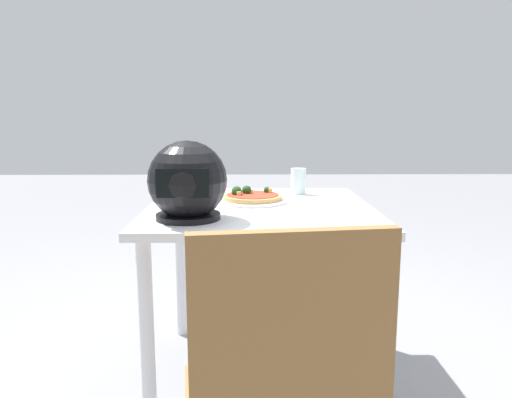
% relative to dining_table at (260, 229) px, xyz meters
% --- Properties ---
extents(ground_plane, '(14.00, 14.00, 0.00)m').
position_rel_dining_table_xyz_m(ground_plane, '(0.00, 0.00, -0.64)').
color(ground_plane, gray).
extents(dining_table, '(0.89, 0.91, 0.74)m').
position_rel_dining_table_xyz_m(dining_table, '(0.00, 0.00, 0.00)').
color(dining_table, white).
rests_on(dining_table, ground).
extents(pizza_plate, '(0.29, 0.29, 0.01)m').
position_rel_dining_table_xyz_m(pizza_plate, '(0.03, -0.08, 0.10)').
color(pizza_plate, white).
rests_on(pizza_plate, dining_table).
extents(pizza, '(0.25, 0.25, 0.06)m').
position_rel_dining_table_xyz_m(pizza, '(0.03, -0.08, 0.12)').
color(pizza, tan).
rests_on(pizza, pizza_plate).
extents(motorcycle_helmet, '(0.27, 0.27, 0.27)m').
position_rel_dining_table_xyz_m(motorcycle_helmet, '(0.26, 0.25, 0.23)').
color(motorcycle_helmet, black).
rests_on(motorcycle_helmet, dining_table).
extents(drinking_glass, '(0.07, 0.07, 0.12)m').
position_rel_dining_table_xyz_m(drinking_glass, '(-0.18, -0.29, 0.16)').
color(drinking_glass, silver).
rests_on(drinking_glass, dining_table).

